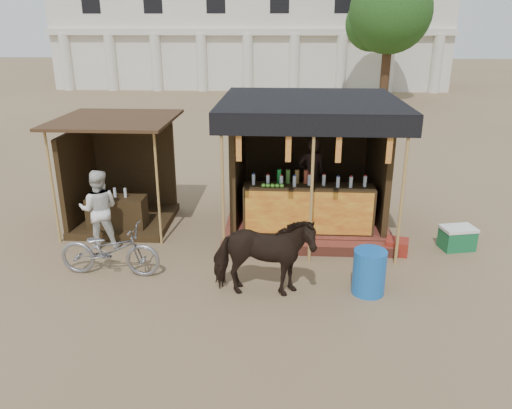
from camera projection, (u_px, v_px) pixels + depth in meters
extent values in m
plane|color=#846B4C|center=(250.00, 303.00, 7.97)|extent=(120.00, 120.00, 0.00)
cube|color=brown|center=(306.00, 218.00, 11.16)|extent=(3.40, 2.80, 0.22)
cube|color=brown|center=(308.00, 248.00, 9.71)|extent=(3.40, 0.35, 0.20)
cube|color=#332412|center=(308.00, 208.00, 10.07)|extent=(2.60, 0.55, 0.95)
cube|color=#BD4016|center=(309.00, 213.00, 9.80)|extent=(2.50, 0.02, 0.88)
cube|color=#332412|center=(306.00, 146.00, 11.87)|extent=(3.00, 0.12, 2.50)
cube|color=#332412|center=(238.00, 158.00, 10.78)|extent=(0.12, 2.50, 2.50)
cube|color=#332412|center=(378.00, 160.00, 10.62)|extent=(0.12, 2.50, 2.50)
cube|color=black|center=(310.00, 100.00, 10.07)|extent=(3.60, 3.60, 0.06)
cube|color=black|center=(314.00, 126.00, 8.47)|extent=(3.60, 0.06, 0.36)
cylinder|color=tan|center=(223.00, 190.00, 8.99)|extent=(0.06, 0.06, 2.75)
cylinder|color=tan|center=(312.00, 192.00, 8.90)|extent=(0.06, 0.06, 2.75)
cylinder|color=tan|center=(402.00, 194.00, 8.81)|extent=(0.06, 0.06, 2.75)
cube|color=red|center=(239.00, 146.00, 8.69)|extent=(0.10, 0.02, 0.55)
cube|color=red|center=(288.00, 147.00, 8.64)|extent=(0.10, 0.02, 0.55)
cube|color=red|center=(339.00, 147.00, 8.60)|extent=(0.10, 0.02, 0.55)
cube|color=red|center=(390.00, 148.00, 8.55)|extent=(0.10, 0.02, 0.55)
imported|color=black|center=(311.00, 176.00, 10.92)|extent=(0.67, 0.49, 1.70)
cube|color=#332412|center=(126.00, 220.00, 11.12)|extent=(2.00, 2.00, 0.15)
cube|color=#332412|center=(135.00, 167.00, 11.67)|extent=(1.90, 0.10, 2.10)
cube|color=#332412|center=(79.00, 178.00, 10.84)|extent=(0.10, 1.90, 2.10)
cube|color=#472D19|center=(115.00, 120.00, 10.24)|extent=(2.40, 2.40, 0.06)
cylinder|color=tan|center=(53.00, 187.00, 9.81)|extent=(0.05, 0.05, 2.35)
cylinder|color=tan|center=(158.00, 189.00, 9.70)|extent=(0.05, 0.05, 2.35)
cube|color=#332412|center=(118.00, 215.00, 10.54)|extent=(1.20, 0.50, 0.80)
imported|color=black|center=(263.00, 257.00, 7.97)|extent=(1.66, 0.76, 1.40)
imported|color=gray|center=(110.00, 250.00, 8.74)|extent=(1.81, 0.69, 0.94)
imported|color=silver|center=(99.00, 209.00, 9.75)|extent=(0.85, 0.71, 1.58)
cylinder|color=blue|center=(369.00, 272.00, 8.16)|extent=(0.56, 0.56, 0.76)
cube|color=maroon|center=(397.00, 247.00, 9.65)|extent=(0.50, 0.47, 0.29)
cube|color=#166638|center=(457.00, 239.00, 9.84)|extent=(0.70, 0.55, 0.40)
cube|color=white|center=(459.00, 229.00, 9.76)|extent=(0.72, 0.57, 0.06)
cube|color=silver|center=(251.00, 27.00, 34.86)|extent=(26.00, 7.00, 8.00)
cube|color=silver|center=(248.00, 32.00, 31.58)|extent=(26.00, 0.50, 0.40)
cylinder|color=silver|center=(67.00, 62.00, 32.90)|extent=(0.70, 0.70, 3.60)
cylinder|color=silver|center=(111.00, 62.00, 32.73)|extent=(0.70, 0.70, 3.60)
cylinder|color=silver|center=(156.00, 63.00, 32.57)|extent=(0.70, 0.70, 3.60)
cylinder|color=silver|center=(202.00, 63.00, 32.40)|extent=(0.70, 0.70, 3.60)
cylinder|color=silver|center=(248.00, 63.00, 32.23)|extent=(0.70, 0.70, 3.60)
cylinder|color=silver|center=(294.00, 63.00, 32.07)|extent=(0.70, 0.70, 3.60)
cylinder|color=silver|center=(341.00, 63.00, 31.90)|extent=(0.70, 0.70, 3.60)
cylinder|color=silver|center=(389.00, 64.00, 31.74)|extent=(0.70, 0.70, 3.60)
cylinder|color=silver|center=(436.00, 64.00, 31.57)|extent=(0.70, 0.70, 3.60)
cylinder|color=#382314|center=(386.00, 66.00, 27.59)|extent=(0.50, 0.50, 4.00)
sphere|color=#2A581E|center=(390.00, 12.00, 26.64)|extent=(4.40, 4.40, 4.40)
sphere|color=#2A581E|center=(373.00, 24.00, 27.45)|extent=(2.99, 2.99, 2.99)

